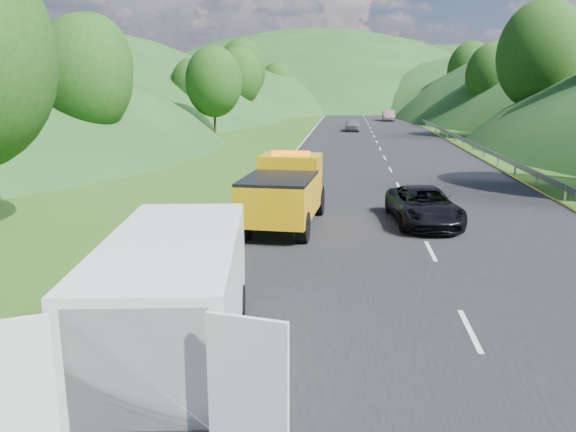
# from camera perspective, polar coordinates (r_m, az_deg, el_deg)

# --- Properties ---
(ground) EXTENTS (320.00, 320.00, 0.00)m
(ground) POSITION_cam_1_polar(r_m,az_deg,el_deg) (14.54, 4.61, -7.79)
(ground) COLOR #38661E
(ground) RESTS_ON ground
(road_surface) EXTENTS (14.00, 200.00, 0.02)m
(road_surface) POSITION_cam_1_polar(r_m,az_deg,el_deg) (53.90, 9.00, 7.44)
(road_surface) COLOR black
(road_surface) RESTS_ON ground
(guardrail) EXTENTS (0.06, 140.00, 1.52)m
(guardrail) POSITION_cam_1_polar(r_m,az_deg,el_deg) (67.04, 14.79, 8.24)
(guardrail) COLOR gray
(guardrail) RESTS_ON ground
(tree_line_left) EXTENTS (14.00, 140.00, 14.00)m
(tree_line_left) POSITION_cam_1_polar(r_m,az_deg,el_deg) (76.24, -8.71, 9.05)
(tree_line_left) COLOR #295118
(tree_line_left) RESTS_ON ground
(tree_line_right) EXTENTS (14.00, 140.00, 14.00)m
(tree_line_right) POSITION_cam_1_polar(r_m,az_deg,el_deg) (77.18, 23.42, 8.19)
(tree_line_right) COLOR #295118
(tree_line_right) RESTS_ON ground
(hills_backdrop) EXTENTS (201.00, 288.60, 44.00)m
(hills_backdrop) POSITION_cam_1_polar(r_m,az_deg,el_deg) (148.50, 8.61, 10.95)
(hills_backdrop) COLOR #2D5B23
(hills_backdrop) RESTS_ON ground
(tow_truck) EXTENTS (2.78, 6.45, 2.71)m
(tow_truck) POSITION_cam_1_polar(r_m,az_deg,el_deg) (20.96, -0.29, 2.51)
(tow_truck) COLOR black
(tow_truck) RESTS_ON ground
(white_van) EXTENTS (4.04, 7.51, 2.55)m
(white_van) POSITION_cam_1_polar(r_m,az_deg,el_deg) (10.67, -11.32, -7.64)
(white_van) COLOR black
(white_van) RESTS_ON ground
(woman) EXTENTS (0.58, 0.73, 1.82)m
(woman) POSITION_cam_1_polar(r_m,az_deg,el_deg) (16.16, -8.49, -5.72)
(woman) COLOR silver
(woman) RESTS_ON ground
(child) EXTENTS (0.56, 0.50, 0.95)m
(child) POSITION_cam_1_polar(r_m,az_deg,el_deg) (14.57, -5.68, -7.77)
(child) COLOR tan
(child) RESTS_ON ground
(suitcase) EXTENTS (0.38, 0.23, 0.57)m
(suitcase) POSITION_cam_1_polar(r_m,az_deg,el_deg) (15.52, -14.07, -5.66)
(suitcase) COLOR #66624C
(suitcase) RESTS_ON ground
(spare_tire) EXTENTS (0.69, 0.69, 0.20)m
(spare_tire) POSITION_cam_1_polar(r_m,az_deg,el_deg) (9.28, -7.01, -20.88)
(spare_tire) COLOR black
(spare_tire) RESTS_ON ground
(passing_suv) EXTENTS (2.75, 5.15, 1.38)m
(passing_suv) POSITION_cam_1_polar(r_m,az_deg,el_deg) (22.16, 13.52, -0.77)
(passing_suv) COLOR black
(passing_suv) RESTS_ON ground
(dist_car_a) EXTENTS (1.66, 4.13, 1.41)m
(dist_car_a) POSITION_cam_1_polar(r_m,az_deg,el_deg) (66.58, 6.54, 8.55)
(dist_car_a) COLOR #555359
(dist_car_a) RESTS_ON ground
(dist_car_b) EXTENTS (1.68, 4.83, 1.59)m
(dist_car_b) POSITION_cam_1_polar(r_m,az_deg,el_deg) (87.16, 10.14, 9.49)
(dist_car_b) COLOR #6A4652
(dist_car_b) RESTS_ON ground
(dist_car_c) EXTENTS (1.89, 4.66, 1.35)m
(dist_car_c) POSITION_cam_1_polar(r_m,az_deg,el_deg) (108.99, 6.98, 10.28)
(dist_car_c) COLOR #9A584D
(dist_car_c) RESTS_ON ground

